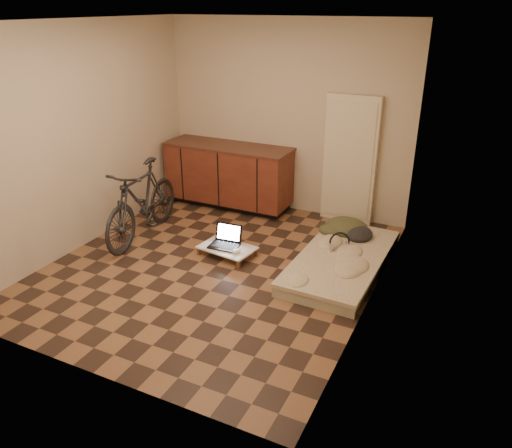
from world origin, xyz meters
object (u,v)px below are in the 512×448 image
at_px(futon, 341,261).
at_px(laptop, 226,241).
at_px(bicycle, 142,198).
at_px(lap_desk, 227,248).

bearing_deg(futon, laptop, -168.38).
bearing_deg(laptop, bicycle, 179.00).
relative_size(bicycle, laptop, 4.66).
xyz_separation_m(futon, laptop, (-1.35, -0.24, 0.08)).
relative_size(bicycle, futon, 0.88).
xyz_separation_m(bicycle, laptop, (1.15, 0.06, -0.38)).
bearing_deg(laptop, lap_desk, -49.02).
height_order(bicycle, laptop, bicycle).
bearing_deg(futon, bicycle, -171.61).
distance_m(futon, laptop, 1.38).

